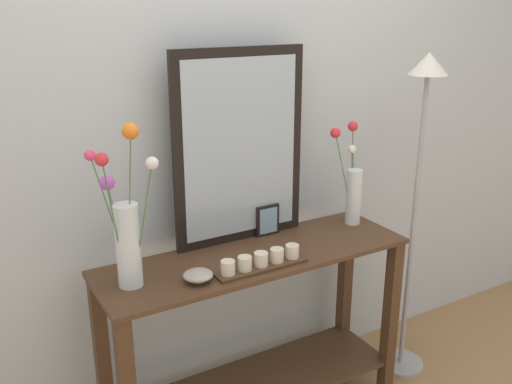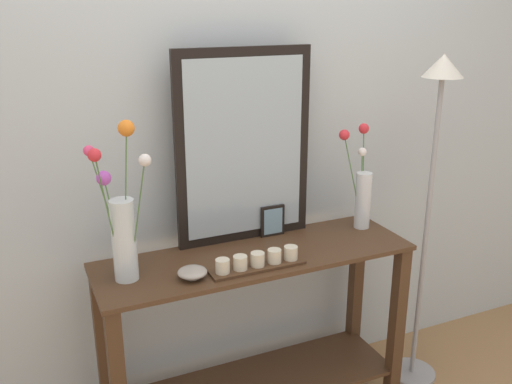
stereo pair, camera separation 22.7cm
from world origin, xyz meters
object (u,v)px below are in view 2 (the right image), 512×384
Objects in this scene: mirror_leaning at (244,147)px; floor_lamp at (432,171)px; picture_frame_small at (273,221)px; tall_vase_left at (122,224)px; decorative_bowl at (192,272)px; candle_tray at (258,262)px; vase_right at (362,190)px; console_table at (256,324)px.

mirror_leaning is 0.89m from floor_lamp.
floor_lamp is (0.85, -0.21, -0.15)m from mirror_leaning.
tall_vase_left is at bearing -167.55° from picture_frame_small.
floor_lamp is at bearing 3.24° from decorative_bowl.
mirror_leaning reaches higher than candle_tray.
vase_right is 3.38× the size of picture_frame_small.
mirror_leaning reaches higher than vase_right.
vase_right is (0.55, -0.10, -0.24)m from mirror_leaning.
mirror_leaning is (0.02, 0.18, 0.75)m from console_table.
mirror_leaning is 1.36× the size of tall_vase_left.
vase_right reaches higher than decorative_bowl.
decorative_bowl is at bearing 174.90° from candle_tray.
mirror_leaning is at bearing 170.10° from vase_right.
candle_tray reaches higher than console_table.
picture_frame_small is at bearing 170.44° from vase_right.
decorative_bowl is at bearing -140.47° from mirror_leaning.
decorative_bowl is at bearing -176.76° from floor_lamp.
mirror_leaning reaches higher than console_table.
floor_lamp reaches higher than vase_right.
floor_lamp is at bearing -13.84° from mirror_leaning.
decorative_bowl reaches higher than console_table.
floor_lamp reaches higher than tall_vase_left.
console_table is 0.82× the size of floor_lamp.
vase_right is at bearing 159.40° from floor_lamp.
console_table is 0.78m from tall_vase_left.
mirror_leaning is at bearing 76.34° from candle_tray.
picture_frame_small is at bearing 45.33° from console_table.
candle_tray is at bearing -174.40° from floor_lamp.
mirror_leaning is 1.74× the size of vase_right.
picture_frame_small is at bearing 54.16° from candle_tray.
picture_frame_small reaches higher than decorative_bowl.
picture_frame_small is at bearing -11.02° from mirror_leaning.
mirror_leaning is 0.59m from decorative_bowl.
vase_right is 0.67m from candle_tray.
tall_vase_left is 0.73m from picture_frame_small.
tall_vase_left is 0.55m from candle_tray.
candle_tray is 0.34m from picture_frame_small.
vase_right is at bearing 4.21° from tall_vase_left.
candle_tray is 3.43× the size of decorative_bowl.
tall_vase_left is 1.42m from floor_lamp.
decorative_bowl is 0.07× the size of floor_lamp.
mirror_leaning is 2.13× the size of candle_tray.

